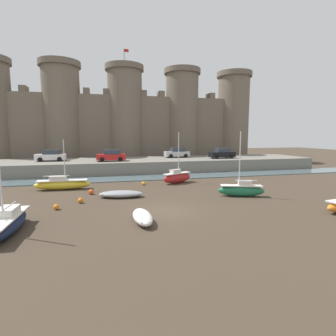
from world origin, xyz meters
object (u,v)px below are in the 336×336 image
mooring_buoy_off_centre (81,200)px  car_quay_west (51,156)px  sailboat_midflat_left (6,224)px  car_quay_centre_west (222,153)px  mooring_buoy_near_channel (91,192)px  sailboat_foreground_centre (62,184)px  car_quay_centre_east (177,153)px  car_quay_east (111,156)px  rowboat_foreground_left (121,194)px  rowboat_near_channel_right (142,217)px  sailboat_midflat_right (241,190)px  mooring_buoy_near_shore (56,207)px  mooring_buoy_mid_mud (144,183)px  sailboat_near_channel_left (177,177)px

mooring_buoy_off_centre → car_quay_west: (-5.38, 18.64, 2.34)m
sailboat_midflat_left → car_quay_centre_west: 33.36m
mooring_buoy_off_centre → mooring_buoy_near_channel: bearing=76.9°
sailboat_foreground_centre → mooring_buoy_near_channel: sailboat_foreground_centre is taller
car_quay_centre_east → mooring_buoy_off_centre: bearing=-124.8°
car_quay_east → car_quay_centre_west: (17.60, 0.43, 0.00)m
rowboat_foreground_left → rowboat_near_channel_right: size_ratio=1.28×
mooring_buoy_near_channel → car_quay_west: car_quay_west is taller
mooring_buoy_near_channel → car_quay_west: (-6.10, 15.56, 2.32)m
sailboat_foreground_centre → car_quay_west: (-3.16, 12.54, 1.98)m
sailboat_midflat_left → sailboat_midflat_right: (17.56, 4.91, 0.04)m
sailboat_midflat_left → sailboat_foreground_centre: size_ratio=1.08×
mooring_buoy_near_shore → car_quay_centre_west: 29.03m
mooring_buoy_off_centre → car_quay_west: size_ratio=0.11×
mooring_buoy_mid_mud → car_quay_centre_west: car_quay_centre_west is taller
mooring_buoy_off_centre → sailboat_foreground_centre: bearing=110.0°
sailboat_midflat_left → car_quay_centre_east: bearing=56.1°
sailboat_midflat_right → rowboat_foreground_left: 10.88m
sailboat_foreground_centre → sailboat_midflat_right: bearing=-23.7°
sailboat_midflat_left → sailboat_near_channel_left: (13.72, 12.69, 0.11)m
sailboat_midflat_right → rowboat_near_channel_right: size_ratio=1.84×
sailboat_midflat_right → car_quay_centre_west: size_ratio=1.42×
sailboat_midflat_left → mooring_buoy_off_centre: bearing=59.0°
rowboat_near_channel_right → car_quay_east: 22.58m
sailboat_midflat_left → mooring_buoy_off_centre: sailboat_midflat_left is taller
sailboat_midflat_left → mooring_buoy_near_channel: 9.97m
mooring_buoy_near_channel → sailboat_near_channel_left: bearing=21.3°
mooring_buoy_near_channel → car_quay_centre_east: bearing=52.1°
sailboat_foreground_centre → car_quay_centre_west: size_ratio=1.35×
mooring_buoy_near_shore → car_quay_west: 20.68m
mooring_buoy_near_shore → sailboat_midflat_right: bearing=2.0°
sailboat_midflat_left → car_quay_west: bearing=94.3°
sailboat_foreground_centre → sailboat_midflat_right: sailboat_midflat_right is taller
sailboat_midflat_right → mooring_buoy_near_shore: bearing=-178.0°
car_quay_west → rowboat_foreground_left: bearing=-63.4°
mooring_buoy_off_centre → car_quay_centre_east: 24.64m
mooring_buoy_near_channel → mooring_buoy_mid_mud: bearing=30.9°
sailboat_near_channel_left → mooring_buoy_near_channel: size_ratio=12.09×
sailboat_foreground_centre → car_quay_east: size_ratio=1.35×
sailboat_midflat_left → mooring_buoy_near_shore: (1.96, 4.37, -0.36)m
sailboat_midflat_right → mooring_buoy_mid_mud: size_ratio=14.19×
mooring_buoy_mid_mud → mooring_buoy_near_channel: size_ratio=0.86×
sailboat_near_channel_left → car_quay_east: sailboat_near_channel_left is taller
sailboat_midflat_right → mooring_buoy_near_shore: (-15.60, -0.54, -0.40)m
mooring_buoy_near_shore → car_quay_centre_east: size_ratio=0.10×
mooring_buoy_mid_mud → mooring_buoy_near_shore: (-7.78, -7.91, 0.01)m
mooring_buoy_mid_mud → mooring_buoy_near_channel: 6.37m
sailboat_near_channel_left → rowboat_near_channel_right: sailboat_near_channel_left is taller
sailboat_near_channel_left → mooring_buoy_off_centre: 12.22m
car_quay_centre_east → sailboat_near_channel_left: bearing=-106.0°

